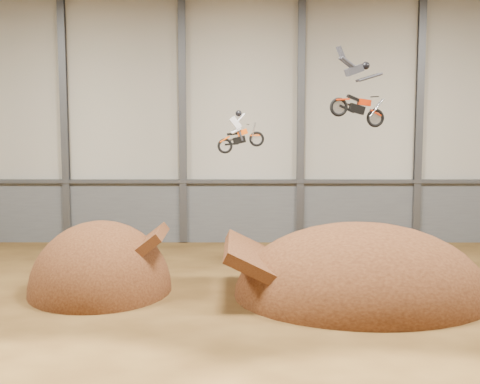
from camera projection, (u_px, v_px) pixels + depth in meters
The scene contains 12 objects.
floor at pixel (242, 324), 23.77m from camera, with size 40.00×40.00×0.00m, color #452C12.
back_wall at pixel (242, 120), 37.81m from camera, with size 40.00×0.10×14.00m, color beige.
lower_band_back at pixel (242, 212), 38.35m from camera, with size 39.80×0.18×3.50m, color #585C60.
steel_rail at pixel (242, 181), 37.98m from camera, with size 39.80×0.35×0.20m, color #47494F.
steel_column_1 at pixel (65, 120), 37.63m from camera, with size 0.40×0.36×13.90m, color #47494F.
steel_column_2 at pixel (183, 120), 37.62m from camera, with size 0.40×0.36×13.90m, color #47494F.
steel_column_3 at pixel (301, 120), 37.60m from camera, with size 0.40×0.36×13.90m, color #47494F.
steel_column_4 at pixel (419, 120), 37.59m from camera, with size 0.40×0.36×13.90m, color #47494F.
takeoff_ramp at pixel (101, 291), 28.12m from camera, with size 5.92×6.83×5.92m, color #3E1F0F.
landing_ramp at pixel (361, 296), 27.38m from camera, with size 10.38×9.18×5.99m, color #3E1F0F.
fmx_rider_a at pixel (242, 128), 29.39m from camera, with size 2.08×0.79×1.88m, color #EE550B, non-canonical shape.
fmx_rider_b at pixel (355, 88), 27.42m from camera, with size 3.22×0.92×2.76m, color #B62706, non-canonical shape.
Camera 1 is at (-0.02, -23.02, 7.55)m, focal length 50.00 mm.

